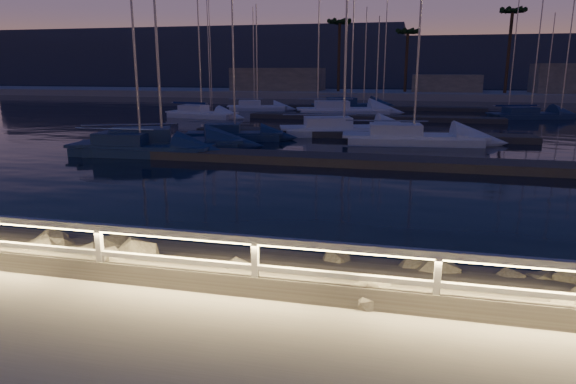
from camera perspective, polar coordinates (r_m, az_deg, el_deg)
name	(u,v)px	position (r m, az deg, el deg)	size (l,w,h in m)	color
ground	(202,289)	(9.42, -9.54, -10.53)	(400.00, 400.00, 0.00)	#B0A99F
harbor_water	(365,133)	(39.53, 8.57, 6.47)	(400.00, 440.00, 0.60)	black
guard_rail	(197,247)	(9.16, -10.12, -6.05)	(44.11, 0.12, 1.06)	silver
riprap	(556,299)	(10.65, 27.67, -10.45)	(30.89, 3.10, 1.43)	#686359
floating_docks	(367,124)	(40.74, 8.76, 7.47)	(22.00, 36.00, 0.40)	#564F47
far_shore	(391,92)	(82.07, 11.35, 10.85)	(160.00, 14.00, 5.20)	#B0A99F
palm_left	(340,25)	(80.94, 5.76, 17.98)	(3.00, 3.00, 11.20)	#4C3823
palm_center	(408,34)	(81.03, 13.17, 16.74)	(3.00, 3.00, 9.70)	#4C3823
palm_right	(512,15)	(81.16, 23.65, 17.59)	(3.00, 3.00, 12.20)	#4C3823
distant_hills	(320,65)	(143.86, 3.52, 13.91)	(230.00, 37.50, 18.00)	#353D53
sailboat_a	(232,134)	(32.76, -6.19, 6.44)	(6.26, 3.19, 10.33)	navy
sailboat_b	(158,143)	(28.84, -14.24, 5.29)	(8.72, 5.71, 14.55)	navy
sailboat_c	(340,128)	(35.32, 5.84, 7.05)	(8.93, 4.94, 14.62)	white
sailboat_e	(200,113)	(48.27, -9.74, 8.63)	(7.06, 3.20, 11.69)	white
sailboat_f	(137,147)	(28.00, -16.40, 4.84)	(7.70, 2.76, 12.88)	navy
sailboat_g	(409,137)	(31.72, 13.34, 6.00)	(8.63, 3.48, 14.25)	white
sailboat_i	(256,107)	(56.02, -3.59, 9.44)	(6.64, 3.39, 10.96)	white
sailboat_k	(341,109)	(51.60, 5.93, 9.11)	(9.63, 4.92, 15.74)	white
sailboat_l	(528,114)	(51.73, 25.15, 7.84)	(7.82, 4.51, 12.78)	navy
sailboat_n	(349,105)	(57.87, 6.78, 9.56)	(8.81, 5.36, 14.57)	navy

